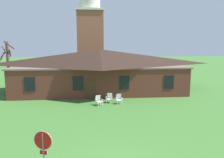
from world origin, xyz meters
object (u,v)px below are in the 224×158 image
at_px(lawn_chair_left_end, 119,99).
at_px(lawn_chair_near_door, 109,98).
at_px(stop_sign, 43,148).
at_px(lawn_chair_by_porch, 99,100).

bearing_deg(lawn_chair_left_end, lawn_chair_near_door, 153.59).
distance_m(stop_sign, lawn_chair_near_door, 13.74).
xyz_separation_m(stop_sign, lawn_chair_near_door, (3.74, 13.16, -1.22)).
bearing_deg(stop_sign, lawn_chair_by_porch, 77.99).
bearing_deg(lawn_chair_by_porch, lawn_chair_left_end, 10.98).
distance_m(lawn_chair_by_porch, lawn_chair_left_end, 2.09).
bearing_deg(lawn_chair_left_end, lawn_chair_by_porch, -169.02).
bearing_deg(lawn_chair_by_porch, stop_sign, -102.01).
xyz_separation_m(lawn_chair_by_porch, lawn_chair_left_end, (2.06, 0.40, 0.00)).
xyz_separation_m(lawn_chair_near_door, lawn_chair_left_end, (0.94, -0.46, 0.00)).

